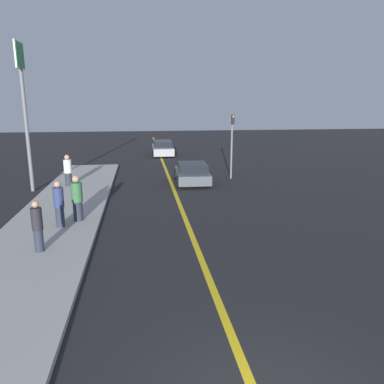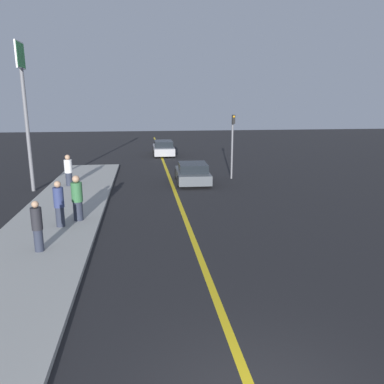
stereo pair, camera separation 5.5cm
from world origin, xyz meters
name	(u,v)px [view 2 (the right image)]	position (x,y,z in m)	size (l,w,h in m)	color
road_center_line	(171,182)	(0.00, 18.00, 0.00)	(0.20, 60.00, 0.01)	gold
sidewalk_left	(64,210)	(-5.31, 12.14, 0.08)	(3.60, 24.29, 0.15)	#9E9E99
car_near_right_lane	(193,173)	(1.28, 17.50, 0.60)	(2.13, 3.91, 1.24)	#4C5156
car_ahead_center	(163,148)	(0.25, 30.09, 0.64)	(1.96, 4.76, 1.33)	#9E9EA3
pedestrian_near_curb	(37,226)	(-5.09, 7.17, 0.99)	(0.34, 0.34, 1.66)	#282D3D
pedestrian_mid_group	(59,204)	(-4.92, 9.62, 1.04)	(0.38, 0.38, 1.78)	#282D3D
pedestrian_far_standing	(77,198)	(-4.36, 10.34, 1.06)	(0.44, 0.44, 1.84)	#282D3D
pedestrian_by_sign	(68,170)	(-5.90, 17.01, 1.03)	(0.43, 0.43, 1.78)	#282D3D
traffic_light	(232,140)	(3.94, 18.44, 2.48)	(0.18, 0.40, 4.04)	slate
roadside_sign	(23,89)	(-7.78, 16.60, 5.45)	(0.20, 1.37, 7.82)	slate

